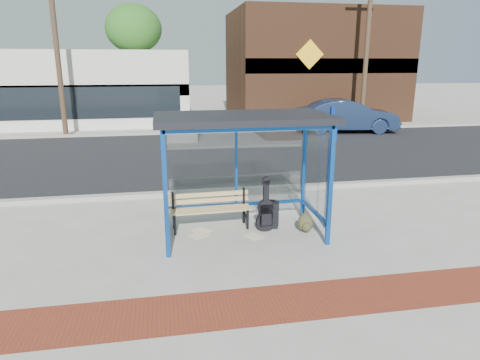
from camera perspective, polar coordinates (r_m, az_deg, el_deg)
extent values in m
plane|color=#B2ADA0|center=(8.70, 0.37, -7.32)|extent=(120.00, 120.00, 0.00)
cube|color=maroon|center=(6.44, 4.88, -16.05)|extent=(60.00, 1.00, 0.01)
cube|color=gray|center=(11.38, -2.36, -1.49)|extent=(60.00, 0.25, 0.12)
cube|color=black|center=(16.31, -4.89, 3.42)|extent=(60.00, 10.00, 0.00)
cube|color=gray|center=(21.30, -6.26, 6.35)|extent=(60.00, 0.25, 0.12)
cube|color=#B2ADA0|center=(23.18, -6.62, 6.93)|extent=(60.00, 4.00, 0.01)
cube|color=#0E439D|center=(7.47, -9.90, -2.04)|extent=(0.08, 0.08, 2.30)
cube|color=#0E439D|center=(8.05, 11.95, -0.87)|extent=(0.08, 0.08, 2.30)
cube|color=#0E439D|center=(8.92, -10.04, 0.80)|extent=(0.08, 0.08, 2.30)
cube|color=#0E439D|center=(9.41, 8.54, 1.63)|extent=(0.08, 0.08, 2.30)
cube|color=#0E439D|center=(8.84, -0.52, 8.24)|extent=(3.00, 0.08, 0.08)
cube|color=#0E439D|center=(7.38, 1.50, 6.82)|extent=(3.00, 0.08, 0.08)
cube|color=#0E439D|center=(7.96, -10.35, 7.21)|extent=(0.08, 1.50, 0.08)
cube|color=#0E439D|center=(8.51, 10.46, 7.71)|extent=(0.08, 1.50, 0.08)
cube|color=#0E439D|center=(9.25, -0.49, -3.27)|extent=(3.00, 0.08, 0.06)
cube|color=#0E439D|center=(8.42, -9.74, -5.41)|extent=(0.08, 1.50, 0.06)
cube|color=#0E439D|center=(8.94, 9.89, -4.18)|extent=(0.08, 1.50, 0.06)
cube|color=#0E439D|center=(9.00, -0.51, 2.47)|extent=(0.05, 0.05, 1.90)
cube|color=silver|center=(9.00, -0.50, 2.23)|extent=(2.84, 0.01, 1.82)
cube|color=silver|center=(8.15, -10.03, 0.58)|extent=(0.02, 1.34, 1.82)
cube|color=silver|center=(8.69, 10.16, 1.49)|extent=(0.02, 1.34, 1.82)
cube|color=black|center=(8.09, 0.40, 8.29)|extent=(3.30, 1.80, 0.12)
cube|color=silver|center=(26.99, -27.03, 10.83)|extent=(18.00, 6.00, 4.00)
cube|color=black|center=(24.17, -28.95, 10.26)|extent=(18.00, 0.10, 0.60)
cube|color=black|center=(24.14, -28.82, 8.83)|extent=(17.00, 0.04, 1.60)
cube|color=#59331E|center=(28.05, 9.73, 14.81)|extent=(10.00, 7.00, 6.40)
cube|color=black|center=(24.83, 12.51, 14.63)|extent=(10.00, 0.10, 0.80)
cube|color=yellow|center=(24.21, 9.28, 16.20)|extent=(1.56, 0.06, 1.56)
cylinder|color=#4C3826|center=(29.94, -13.63, 13.28)|extent=(0.36, 0.36, 5.00)
ellipsoid|color=#255819|center=(30.00, -14.01, 19.01)|extent=(3.60, 3.60, 3.06)
cylinder|color=#4C3826|center=(33.02, 15.11, 13.34)|extent=(0.36, 0.36, 5.00)
ellipsoid|color=#255819|center=(33.08, 15.49, 18.53)|extent=(3.60, 3.60, 3.06)
cylinder|color=#4C3826|center=(21.77, -23.25, 15.85)|extent=(0.24, 0.24, 8.00)
cylinder|color=#4C3826|center=(23.75, 16.54, 16.29)|extent=(0.24, 0.24, 8.00)
cube|color=black|center=(8.72, -8.68, -5.97)|extent=(0.05, 0.05, 0.42)
cube|color=black|center=(8.99, -8.90, -4.02)|extent=(0.05, 0.05, 0.80)
cube|color=black|center=(8.89, -8.77, -5.55)|extent=(0.06, 0.38, 0.05)
cube|color=black|center=(8.92, 1.02, -5.28)|extent=(0.05, 0.05, 0.42)
cube|color=black|center=(9.19, 0.49, -3.40)|extent=(0.05, 0.05, 0.80)
cube|color=black|center=(9.09, 0.75, -4.89)|extent=(0.06, 0.38, 0.05)
cube|color=tan|center=(8.74, -3.83, -4.29)|extent=(1.69, 0.14, 0.03)
cube|color=tan|center=(8.84, -3.93, -4.07)|extent=(1.69, 0.14, 0.03)
cube|color=tan|center=(8.93, -4.03, -3.85)|extent=(1.69, 0.14, 0.03)
cube|color=tan|center=(9.03, -4.13, -3.64)|extent=(1.69, 0.14, 0.03)
cube|color=tan|center=(9.02, -4.18, -2.72)|extent=(1.69, 0.09, 0.09)
cube|color=tan|center=(8.98, -4.19, -1.92)|extent=(1.69, 0.09, 0.09)
cylinder|color=black|center=(8.85, 3.42, -5.56)|extent=(0.40, 0.13, 0.40)
cylinder|color=black|center=(8.75, 3.46, -3.65)|extent=(0.34, 0.13, 0.33)
cube|color=black|center=(8.80, 3.44, -4.64)|extent=(0.29, 0.13, 0.47)
cube|color=black|center=(8.65, 3.49, -1.64)|extent=(0.11, 0.10, 0.47)
cube|color=black|center=(8.59, 3.51, -0.31)|extent=(0.15, 0.10, 0.09)
cube|color=black|center=(9.02, 4.03, -4.59)|extent=(0.41, 0.33, 0.55)
cylinder|color=black|center=(9.12, 3.18, -6.08)|extent=(0.12, 0.20, 0.05)
cylinder|color=black|center=(9.10, 4.82, -6.17)|extent=(0.12, 0.20, 0.05)
cube|color=black|center=(8.92, 4.07, -2.75)|extent=(0.22, 0.12, 0.04)
cube|color=black|center=(8.90, 3.95, -4.75)|extent=(0.27, 0.11, 0.30)
ellipsoid|color=#32321C|center=(8.91, 8.72, -5.65)|extent=(0.34, 0.26, 0.38)
ellipsoid|color=#32321C|center=(8.82, 8.88, -6.24)|extent=(0.20, 0.14, 0.20)
cube|color=#32321C|center=(8.86, 8.74, -4.52)|extent=(0.11, 0.05, 0.03)
cube|color=#0E2C9B|center=(8.87, 11.79, 1.40)|extent=(0.08, 0.08, 2.53)
cube|color=#0E2C9B|center=(8.73, 12.38, 6.79)|extent=(0.03, 0.32, 0.47)
cube|color=white|center=(8.92, -5.06, -6.78)|extent=(0.47, 0.48, 0.01)
cube|color=white|center=(8.70, -5.46, -7.39)|extent=(0.47, 0.45, 0.01)
cube|color=white|center=(8.62, 1.85, -7.52)|extent=(0.44, 0.46, 0.01)
imported|color=#192948|center=(22.13, 14.08, 8.28)|extent=(5.10, 2.36, 1.62)
cylinder|color=#B50C15|center=(25.24, 18.62, 7.51)|extent=(0.18, 0.18, 0.53)
sphere|color=#B50C15|center=(25.20, 18.68, 8.17)|extent=(0.19, 0.19, 0.19)
cylinder|color=#B50C15|center=(25.22, 18.64, 7.71)|extent=(0.30, 0.16, 0.09)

